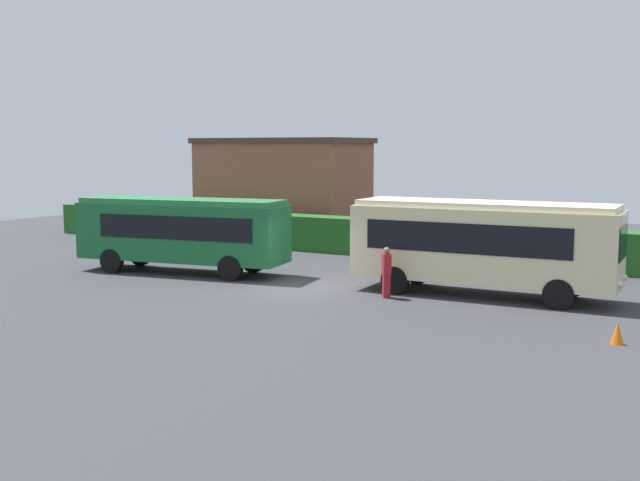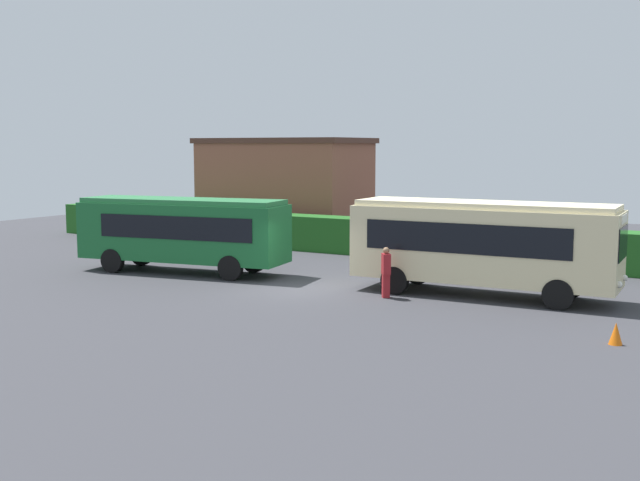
{
  "view_description": "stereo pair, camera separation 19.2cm",
  "coord_description": "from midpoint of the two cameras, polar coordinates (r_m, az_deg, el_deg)",
  "views": [
    {
      "loc": [
        14.41,
        -23.85,
        5.22
      ],
      "look_at": [
        -0.03,
        1.59,
        1.65
      ],
      "focal_mm": 43.37,
      "sensor_mm": 36.0,
      "label": 1
    },
    {
      "loc": [
        14.58,
        -23.75,
        5.22
      ],
      "look_at": [
        -0.03,
        1.59,
        1.65
      ],
      "focal_mm": 43.37,
      "sensor_mm": 36.0,
      "label": 2
    }
  ],
  "objects": [
    {
      "name": "person_right",
      "position": [
        29.72,
        13.43,
        -1.54
      ],
      "size": [
        0.42,
        0.54,
        1.77
      ],
      "rotation": [
        0.0,
        0.0,
        3.52
      ],
      "color": "silver",
      "rests_on": "ground_plane"
    },
    {
      "name": "ground_plane",
      "position": [
        28.35,
        -1.73,
        -3.66
      ],
      "size": [
        64.0,
        64.0,
        0.0
      ],
      "primitive_type": "plane",
      "color": "#38383D"
    },
    {
      "name": "bus_green",
      "position": [
        32.45,
        -10.32,
        0.76
      ],
      "size": [
        9.18,
        3.68,
        3.09
      ],
      "rotation": [
        0.0,
        0.0,
        3.3
      ],
      "color": "#19602D",
      "rests_on": "ground_plane"
    },
    {
      "name": "hedge_row",
      "position": [
        36.72,
        6.11,
        0.11
      ],
      "size": [
        44.0,
        1.55,
        1.75
      ],
      "primitive_type": "cube",
      "color": "#215C1F",
      "rests_on": "ground_plane"
    },
    {
      "name": "depot_building",
      "position": [
        44.56,
        -2.87,
        3.91
      ],
      "size": [
        9.46,
        5.3,
        5.69
      ],
      "color": "brown",
      "rests_on": "ground_plane"
    },
    {
      "name": "bus_cream",
      "position": [
        27.55,
        11.78,
        -0.12
      ],
      "size": [
        9.32,
        2.86,
        3.31
      ],
      "rotation": [
        0.0,
        0.0,
        0.04
      ],
      "color": "beige",
      "rests_on": "ground_plane"
    },
    {
      "name": "person_center",
      "position": [
        30.22,
        8.82,
        -1.38
      ],
      "size": [
        0.51,
        0.45,
        1.69
      ],
      "rotation": [
        0.0,
        0.0,
        1.01
      ],
      "color": "black",
      "rests_on": "ground_plane"
    },
    {
      "name": "traffic_cone",
      "position": [
        22.06,
        20.85,
        -6.4
      ],
      "size": [
        0.36,
        0.36,
        0.6
      ],
      "primitive_type": "cone",
      "color": "orange",
      "rests_on": "ground_plane"
    },
    {
      "name": "person_left",
      "position": [
        26.85,
        4.72,
        -2.25
      ],
      "size": [
        0.45,
        0.48,
        1.77
      ],
      "rotation": [
        0.0,
        0.0,
        3.8
      ],
      "color": "maroon",
      "rests_on": "ground_plane"
    }
  ]
}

